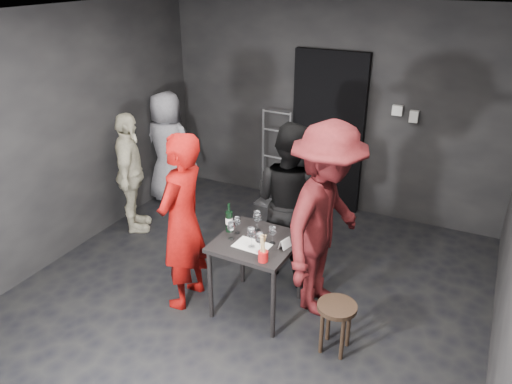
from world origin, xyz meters
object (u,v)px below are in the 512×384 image
at_px(woman_black, 290,192).
at_px(bystander_cream, 130,174).
at_px(hand_truck, 274,187).
at_px(stool, 336,314).
at_px(bystander_grey, 168,146).
at_px(man_maroon, 327,198).
at_px(tasting_table, 256,250).
at_px(wine_bottle, 229,221).
at_px(breadstick_cup, 263,249).
at_px(server_red, 181,209).

relative_size(woman_black, bystander_cream, 1.26).
distance_m(hand_truck, woman_black, 1.85).
bearing_deg(stool, bystander_grey, 148.17).
bearing_deg(bystander_grey, woman_black, 152.55).
bearing_deg(man_maroon, bystander_grey, 69.58).
distance_m(woman_black, bystander_cream, 2.10).
relative_size(tasting_table, stool, 1.60).
bearing_deg(bystander_cream, bystander_grey, -26.20).
bearing_deg(tasting_table, hand_truck, 110.23).
xyz_separation_m(man_maroon, bystander_grey, (-2.70, 1.34, -0.38)).
xyz_separation_m(tasting_table, man_maroon, (0.55, 0.31, 0.52)).
distance_m(wine_bottle, breadstick_cup, 0.61).
relative_size(server_red, wine_bottle, 7.02).
bearing_deg(server_red, breadstick_cup, 81.86).
xyz_separation_m(woman_black, wine_bottle, (-0.33, -0.68, -0.08)).
bearing_deg(server_red, stool, 86.60).
bearing_deg(man_maroon, stool, -143.27).
distance_m(tasting_table, breadstick_cup, 0.41).
xyz_separation_m(stool, bystander_grey, (-3.02, 1.88, 0.42)).
xyz_separation_m(hand_truck, wine_bottle, (0.50, -2.16, 0.63)).
xyz_separation_m(tasting_table, stool, (0.87, -0.22, -0.28)).
bearing_deg(bystander_cream, tasting_table, -141.77).
xyz_separation_m(server_red, bystander_cream, (-1.39, 0.94, -0.26)).
bearing_deg(man_maroon, wine_bottle, 112.93).
height_order(tasting_table, bystander_grey, bystander_grey).
bearing_deg(woman_black, bystander_grey, -8.13).
height_order(tasting_table, wine_bottle, wine_bottle).
relative_size(hand_truck, bystander_cream, 0.87).
bearing_deg(server_red, hand_truck, -178.95).
relative_size(stool, breadstick_cup, 1.75).
distance_m(stool, breadstick_cup, 0.83).
height_order(server_red, woman_black, server_red).
bearing_deg(tasting_table, breadstick_cup, -54.46).
xyz_separation_m(bystander_cream, bystander_grey, (-0.09, 0.91, 0.04)).
bearing_deg(wine_bottle, breadstick_cup, -32.73).
relative_size(bystander_grey, breadstick_cup, 5.91).
xyz_separation_m(stool, server_red, (-1.54, 0.03, 0.64)).
relative_size(man_maroon, bystander_cream, 1.56).
distance_m(woman_black, wine_bottle, 0.76).
bearing_deg(breadstick_cup, woman_black, 100.07).
height_order(tasting_table, man_maroon, man_maroon).
height_order(woman_black, breadstick_cup, woman_black).
bearing_deg(wine_bottle, woman_black, 63.73).
xyz_separation_m(hand_truck, tasting_table, (0.81, -2.20, 0.42)).
bearing_deg(hand_truck, stool, -53.04).
bearing_deg(breadstick_cup, stool, 5.07).
bearing_deg(woman_black, wine_bottle, 78.66).
distance_m(tasting_table, wine_bottle, 0.38).
height_order(woman_black, man_maroon, man_maroon).
relative_size(server_red, bystander_grey, 1.28).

